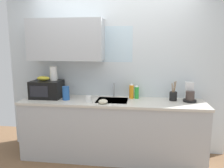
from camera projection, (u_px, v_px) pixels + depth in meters
The scene contains 13 objects.
kitchen_wall_assembly at pixel (105, 67), 3.53m from camera, with size 3.50×0.42×2.50m.
counter_unit at pixel (112, 129), 3.37m from camera, with size 2.73×0.63×0.90m.
sink_faucet at pixel (114, 90), 3.51m from camera, with size 0.03×0.03×0.22m, color #B2B5BA.
microwave at pixel (47, 89), 3.45m from camera, with size 0.46×0.35×0.27m.
banana_bunch at pixel (43, 78), 3.43m from camera, with size 0.20×0.11×0.07m, color gold.
paper_towel_roll at pixel (54, 73), 3.44m from camera, with size 0.11×0.11×0.22m, color white.
coffee_maker at pixel (190, 94), 3.24m from camera, with size 0.19×0.21×0.28m.
dish_soap_bottle_orange at pixel (131, 91), 3.41m from camera, with size 0.07×0.07×0.24m.
dish_soap_bottle_green at pixel (137, 92), 3.41m from camera, with size 0.07×0.07×0.22m.
cereal_canister at pixel (66, 93), 3.31m from camera, with size 0.10×0.10×0.21m, color #2659A5.
mug_white at pixel (89, 99), 3.19m from camera, with size 0.08×0.08×0.10m, color white.
utensil_crock at pixel (173, 96), 3.28m from camera, with size 0.11×0.11×0.29m.
small_bowl at pixel (103, 102), 3.10m from camera, with size 0.13×0.13×0.07m, color beige.
Camera 1 is at (0.42, -3.17, 1.72)m, focal length 35.53 mm.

